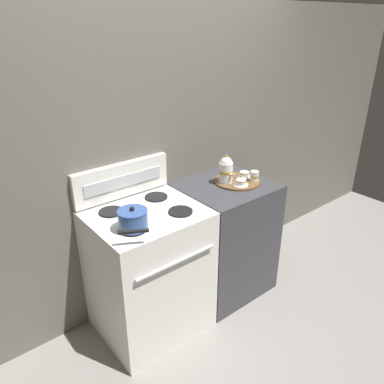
# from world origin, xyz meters

# --- Properties ---
(ground_plane) EXTENTS (6.00, 6.00, 0.00)m
(ground_plane) POSITION_xyz_m (0.00, 0.00, 0.00)
(ground_plane) COLOR gray
(wall_back) EXTENTS (6.00, 0.05, 2.20)m
(wall_back) POSITION_xyz_m (0.00, 0.33, 1.10)
(wall_back) COLOR #666056
(wall_back) RESTS_ON ground
(stove) EXTENTS (0.73, 0.65, 0.95)m
(stove) POSITION_xyz_m (-0.34, -0.00, 0.47)
(stove) COLOR silver
(stove) RESTS_ON ground
(control_panel) EXTENTS (0.71, 0.05, 0.24)m
(control_panel) POSITION_xyz_m (-0.34, 0.29, 1.06)
(control_panel) COLOR silver
(control_panel) RESTS_ON stove
(side_counter) EXTENTS (0.68, 0.62, 0.93)m
(side_counter) POSITION_xyz_m (0.37, 0.00, 0.47)
(side_counter) COLOR #38383D
(side_counter) RESTS_ON ground
(saucepan) EXTENTS (0.25, 0.29, 0.14)m
(saucepan) POSITION_xyz_m (-0.52, -0.14, 1.00)
(saucepan) COLOR #335193
(saucepan) RESTS_ON stove
(serving_tray) EXTENTS (0.35, 0.35, 0.01)m
(serving_tray) POSITION_xyz_m (0.47, -0.02, 0.94)
(serving_tray) COLOR brown
(serving_tray) RESTS_ON side_counter
(teapot) EXTENTS (0.10, 0.17, 0.22)m
(teapot) POSITION_xyz_m (0.37, 0.01, 1.05)
(teapot) COLOR white
(teapot) RESTS_ON serving_tray
(teacup_left) EXTENTS (0.11, 0.11, 0.05)m
(teacup_left) POSITION_xyz_m (0.42, -0.10, 0.97)
(teacup_left) COLOR white
(teacup_left) RESTS_ON serving_tray
(teacup_right) EXTENTS (0.11, 0.11, 0.05)m
(teacup_right) POSITION_xyz_m (0.55, -0.01, 0.97)
(teacup_right) COLOR white
(teacup_right) RESTS_ON serving_tray
(creamer_jug) EXTENTS (0.06, 0.06, 0.08)m
(creamer_jug) POSITION_xyz_m (0.56, -0.11, 0.99)
(creamer_jug) COLOR white
(creamer_jug) RESTS_ON serving_tray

